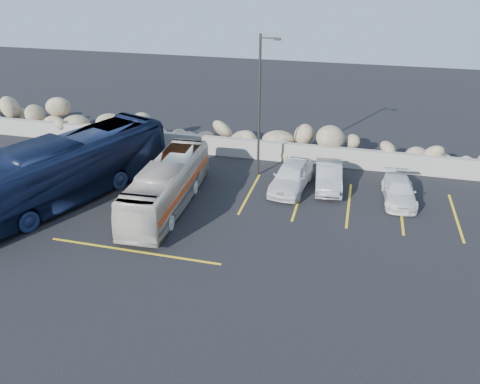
% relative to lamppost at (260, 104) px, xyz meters
% --- Properties ---
extents(ground, '(90.00, 90.00, 0.00)m').
position_rel_lamppost_xyz_m(ground, '(-2.56, -9.50, -4.30)').
color(ground, black).
rests_on(ground, ground).
extents(seawall, '(60.00, 0.40, 1.20)m').
position_rel_lamppost_xyz_m(seawall, '(-2.56, 2.50, -3.70)').
color(seawall, gray).
rests_on(seawall, ground).
extents(riprap_pile, '(54.00, 2.80, 2.60)m').
position_rel_lamppost_xyz_m(riprap_pile, '(-2.56, 3.70, -3.00)').
color(riprap_pile, '#8C765B').
rests_on(riprap_pile, ground).
extents(parking_lines, '(18.16, 9.36, 0.01)m').
position_rel_lamppost_xyz_m(parking_lines, '(2.09, -3.93, -4.29)').
color(parking_lines, yellow).
rests_on(parking_lines, ground).
extents(lamppost, '(1.14, 0.18, 8.00)m').
position_rel_lamppost_xyz_m(lamppost, '(0.00, 0.00, 0.00)').
color(lamppost, '#2F2D29').
rests_on(lamppost, ground).
extents(vintage_bus, '(2.42, 8.68, 2.39)m').
position_rel_lamppost_xyz_m(vintage_bus, '(-3.67, -5.00, -3.10)').
color(vintage_bus, beige).
rests_on(vintage_bus, ground).
extents(tour_coach, '(6.87, 12.35, 3.38)m').
position_rel_lamppost_xyz_m(tour_coach, '(-9.05, -5.55, -2.61)').
color(tour_coach, '#101A38').
rests_on(tour_coach, ground).
extents(car_a, '(2.21, 4.54, 1.49)m').
position_rel_lamppost_xyz_m(car_a, '(2.11, -1.37, -3.55)').
color(car_a, silver).
rests_on(car_a, ground).
extents(car_b, '(1.81, 4.14, 1.32)m').
position_rel_lamppost_xyz_m(car_b, '(4.09, -0.66, -3.63)').
color(car_b, '#A0A0A5').
rests_on(car_b, ground).
extents(car_c, '(1.81, 3.92, 1.11)m').
position_rel_lamppost_xyz_m(car_c, '(7.82, -1.38, -3.74)').
color(car_c, silver).
rests_on(car_c, ground).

